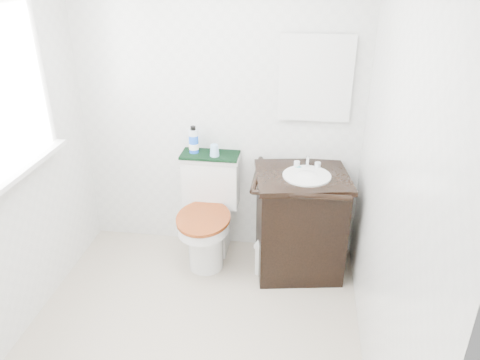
% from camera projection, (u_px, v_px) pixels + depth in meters
% --- Properties ---
extents(floor, '(2.40, 2.40, 0.00)m').
position_uv_depth(floor, '(188.00, 343.00, 3.01)').
color(floor, '#A99D88').
rests_on(floor, ground).
extents(wall_back, '(2.40, 0.00, 2.40)m').
position_uv_depth(wall_back, '(218.00, 107.00, 3.54)').
color(wall_back, silver).
rests_on(wall_back, ground).
extents(wall_front, '(2.40, 0.00, 2.40)m').
position_uv_depth(wall_front, '(74.00, 346.00, 1.41)').
color(wall_front, silver).
rests_on(wall_front, ground).
extents(wall_right, '(0.00, 2.40, 2.40)m').
position_uv_depth(wall_right, '(390.00, 189.00, 2.34)').
color(wall_right, silver).
rests_on(wall_right, ground).
extents(window, '(0.02, 0.70, 0.90)m').
position_uv_depth(window, '(3.00, 90.00, 2.68)').
color(window, white).
rests_on(window, wall_left).
extents(mirror, '(0.50, 0.02, 0.60)m').
position_uv_depth(mirror, '(316.00, 79.00, 3.32)').
color(mirror, silver).
rests_on(mirror, wall_back).
extents(toilet, '(0.46, 0.64, 0.84)m').
position_uv_depth(toilet, '(209.00, 217.00, 3.71)').
color(toilet, silver).
rests_on(toilet, floor).
extents(vanity, '(0.75, 0.67, 0.92)m').
position_uv_depth(vanity, '(300.00, 221.00, 3.54)').
color(vanity, black).
rests_on(vanity, floor).
extents(trash_bin, '(0.23, 0.21, 0.28)m').
position_uv_depth(trash_bin, '(269.00, 258.00, 3.60)').
color(trash_bin, silver).
rests_on(trash_bin, floor).
extents(towel, '(0.45, 0.22, 0.02)m').
position_uv_depth(towel, '(210.00, 155.00, 3.61)').
color(towel, black).
rests_on(towel, toilet).
extents(mouthwash_bottle, '(0.07, 0.07, 0.21)m').
position_uv_depth(mouthwash_bottle, '(194.00, 141.00, 3.59)').
color(mouthwash_bottle, blue).
rests_on(mouthwash_bottle, towel).
extents(cup, '(0.07, 0.07, 0.09)m').
position_uv_depth(cup, '(214.00, 150.00, 3.55)').
color(cup, '#95C8F4').
rests_on(cup, towel).
extents(soap_bar, '(0.07, 0.04, 0.02)m').
position_uv_depth(soap_bar, '(298.00, 167.00, 3.45)').
color(soap_bar, '#1A747F').
rests_on(soap_bar, vanity).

